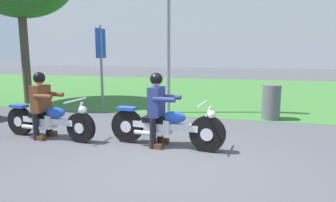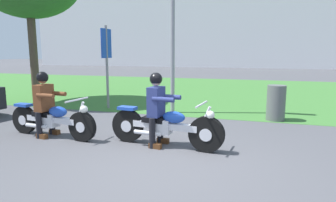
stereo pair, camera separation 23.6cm
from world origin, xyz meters
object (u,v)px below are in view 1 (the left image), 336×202
(trash_can, at_px, (271,102))
(sign_banner, at_px, (101,54))
(rider_lead, at_px, (157,104))
(rider_follow, at_px, (41,100))
(motorcycle_lead, at_px, (166,126))
(motorcycle_follow, at_px, (49,121))

(trash_can, bearing_deg, sign_banner, 177.25)
(rider_lead, bearing_deg, trash_can, 58.06)
(rider_lead, distance_m, trash_can, 3.75)
(rider_follow, bearing_deg, motorcycle_lead, 7.23)
(motorcycle_lead, height_order, sign_banner, sign_banner)
(motorcycle_lead, height_order, trash_can, trash_can)
(rider_follow, bearing_deg, rider_lead, 7.78)
(motorcycle_follow, relative_size, rider_follow, 1.58)
(motorcycle_follow, xyz_separation_m, trash_can, (4.60, 3.06, 0.09))
(rider_lead, bearing_deg, motorcycle_follow, -171.59)
(sign_banner, bearing_deg, trash_can, -2.75)
(rider_follow, bearing_deg, trash_can, 38.31)
(motorcycle_lead, xyz_separation_m, rider_lead, (-0.17, 0.02, 0.42))
(motorcycle_follow, bearing_deg, rider_follow, 179.13)
(rider_lead, distance_m, motorcycle_follow, 2.36)
(motorcycle_lead, relative_size, rider_follow, 1.65)
(rider_lead, xyz_separation_m, sign_banner, (-2.78, 3.20, 0.90))
(rider_follow, xyz_separation_m, sign_banner, (-0.30, 3.28, 0.92))
(motorcycle_lead, relative_size, trash_can, 2.45)
(trash_can, bearing_deg, rider_follow, -147.46)
(rider_lead, bearing_deg, sign_banner, 136.81)
(motorcycle_follow, distance_m, sign_banner, 3.60)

